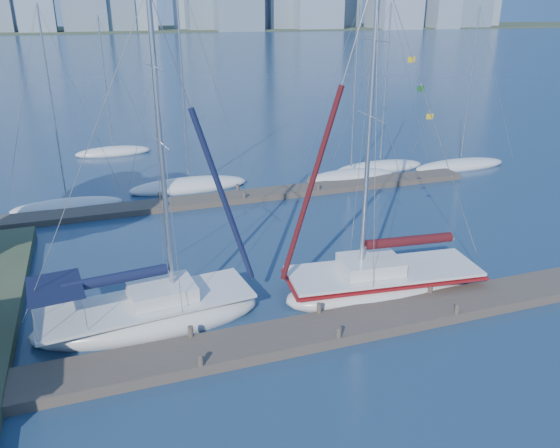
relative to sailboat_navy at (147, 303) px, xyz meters
name	(u,v)px	position (x,y,z in m)	size (l,w,h in m)	color
ground	(328,334)	(6.28, -2.85, -0.95)	(700.00, 700.00, 0.00)	#163148
near_dock	(328,329)	(6.28, -2.85, -0.75)	(26.00, 2.00, 0.40)	#4F443A
far_dock	(256,195)	(8.28, 13.15, -0.77)	(30.00, 1.80, 0.36)	#4F443A
far_shore	(94,30)	(6.28, 317.15, -0.95)	(800.00, 100.00, 1.50)	#38472D
sailboat_navy	(147,303)	(0.00, 0.00, 0.00)	(8.87, 3.71, 12.60)	silver
sailboat_maroon	(383,270)	(9.80, -0.59, 0.07)	(9.08, 3.80, 13.57)	silver
bg_boat_0	(68,206)	(-3.16, 14.84, -0.72)	(6.69, 2.56, 11.95)	silver
bg_boat_1	(189,185)	(4.53, 16.35, -0.67)	(8.22, 3.71, 14.40)	silver
bg_boat_3	(351,176)	(15.78, 14.75, -0.70)	(6.96, 4.40, 11.87)	silver
bg_boat_4	(380,167)	(18.95, 16.26, -0.71)	(7.37, 3.95, 12.08)	silver
bg_boat_5	(460,165)	(25.05, 14.80, -0.72)	(7.89, 4.80, 11.86)	silver
bg_boat_6	(113,152)	(0.25, 27.81, -0.72)	(6.37, 3.44, 11.21)	silver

